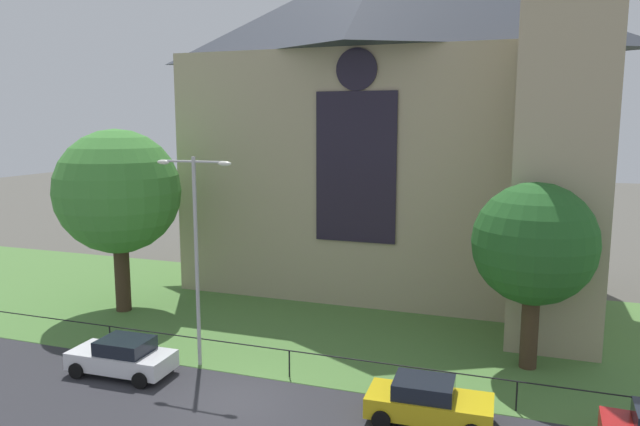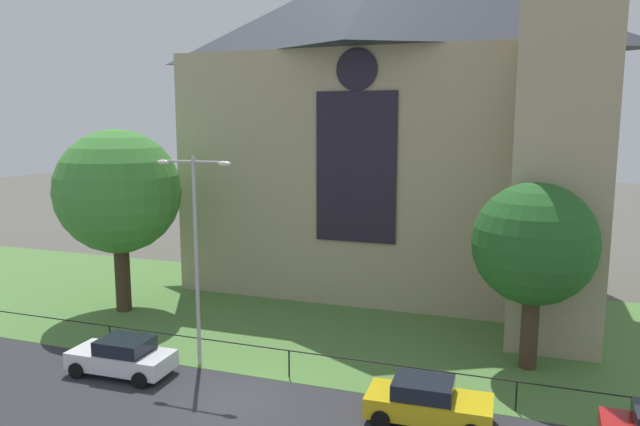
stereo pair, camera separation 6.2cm
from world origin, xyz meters
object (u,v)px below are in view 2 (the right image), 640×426
(church_building, at_px, (393,119))
(tree_left_near, at_px, (118,192))
(parked_car_yellow, at_px, (427,402))
(streetlamp_near, at_px, (196,236))
(tree_right_near, at_px, (534,245))
(parked_car_white, at_px, (122,356))

(church_building, distance_m, tree_left_near, 16.43)
(parked_car_yellow, bearing_deg, church_building, 104.74)
(parked_car_yellow, bearing_deg, streetlamp_near, 168.04)
(tree_right_near, xyz_separation_m, parked_car_white, (-15.49, -6.12, -4.47))
(parked_car_white, bearing_deg, tree_left_near, -54.41)
(tree_right_near, relative_size, streetlamp_near, 0.89)
(church_building, bearing_deg, tree_right_near, -52.63)
(church_building, xyz_separation_m, parked_car_white, (-7.24, -16.93, -9.53))
(tree_left_near, bearing_deg, streetlamp_near, -33.34)
(church_building, relative_size, parked_car_yellow, 6.10)
(church_building, distance_m, parked_car_yellow, 19.95)
(parked_car_white, xyz_separation_m, parked_car_yellow, (12.28, 0.15, 0.00))
(tree_right_near, bearing_deg, parked_car_white, -158.43)
(church_building, height_order, parked_car_yellow, church_building)
(tree_left_near, height_order, tree_right_near, tree_left_near)
(church_building, distance_m, tree_right_near, 14.51)
(parked_car_white, bearing_deg, church_building, -114.59)
(tree_left_near, xyz_separation_m, parked_car_yellow, (17.50, -6.76, -5.71))
(parked_car_white, relative_size, parked_car_yellow, 1.00)
(church_building, xyz_separation_m, tree_left_near, (-12.45, -10.02, -3.82))
(tree_left_near, distance_m, streetlamp_near, 9.21)
(streetlamp_near, relative_size, parked_car_yellow, 2.05)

